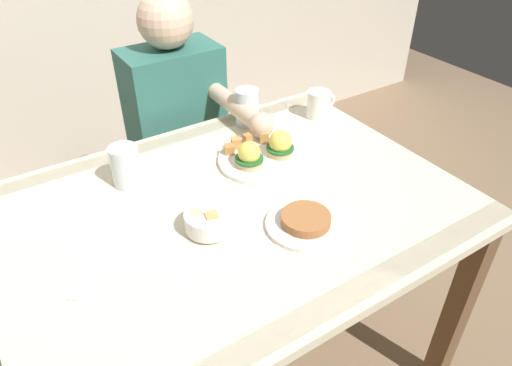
# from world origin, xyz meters

# --- Properties ---
(ground_plane) EXTENTS (6.00, 6.00, 0.00)m
(ground_plane) POSITION_xyz_m (0.00, 0.00, 0.00)
(ground_plane) COLOR #7F664C
(dining_table) EXTENTS (1.20, 0.90, 0.74)m
(dining_table) POSITION_xyz_m (0.00, 0.00, 0.63)
(dining_table) COLOR beige
(dining_table) RESTS_ON ground_plane
(eggs_benedict_plate) EXTENTS (0.27, 0.27, 0.09)m
(eggs_benedict_plate) POSITION_xyz_m (0.18, 0.13, 0.77)
(eggs_benedict_plate) COLOR white
(eggs_benedict_plate) RESTS_ON dining_table
(fruit_bowl) EXTENTS (0.12, 0.12, 0.06)m
(fruit_bowl) POSITION_xyz_m (-0.10, -0.06, 0.77)
(fruit_bowl) COLOR white
(fruit_bowl) RESTS_ON dining_table
(coffee_mug) EXTENTS (0.11, 0.08, 0.09)m
(coffee_mug) POSITION_xyz_m (0.50, 0.27, 0.79)
(coffee_mug) COLOR white
(coffee_mug) RESTS_ON dining_table
(fork) EXTENTS (0.11, 0.13, 0.00)m
(fork) POSITION_xyz_m (-0.41, -0.05, 0.74)
(fork) COLOR silver
(fork) RESTS_ON dining_table
(water_glass_near) EXTENTS (0.08, 0.08, 0.12)m
(water_glass_near) POSITION_xyz_m (-0.20, 0.24, 0.79)
(water_glass_near) COLOR silver
(water_glass_near) RESTS_ON dining_table
(water_glass_far) EXTENTS (0.08, 0.08, 0.12)m
(water_glass_far) POSITION_xyz_m (0.27, 0.36, 0.80)
(water_glass_far) COLOR silver
(water_glass_far) RESTS_ON dining_table
(side_plate) EXTENTS (0.20, 0.20, 0.04)m
(side_plate) POSITION_xyz_m (0.10, -0.18, 0.75)
(side_plate) COLOR white
(side_plate) RESTS_ON dining_table
(diner_person) EXTENTS (0.34, 0.54, 1.14)m
(diner_person) POSITION_xyz_m (0.12, 0.60, 0.65)
(diner_person) COLOR #33333D
(diner_person) RESTS_ON ground_plane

